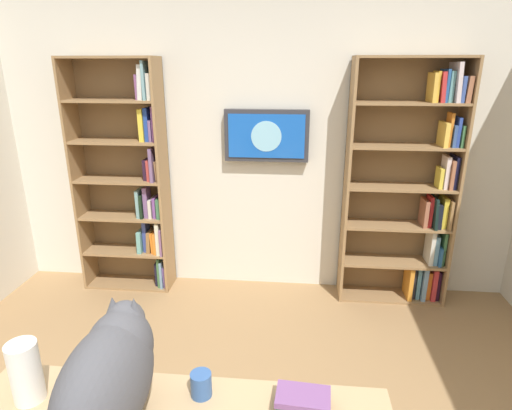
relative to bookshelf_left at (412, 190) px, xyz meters
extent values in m
cube|color=silver|center=(1.28, -0.17, 0.37)|extent=(4.52, 0.06, 2.70)
cube|color=#937047|center=(-0.32, 0.02, 0.03)|extent=(0.02, 0.28, 2.02)
cube|color=#937047|center=(0.54, 0.02, 0.03)|extent=(0.02, 0.28, 2.02)
cube|color=brown|center=(0.11, -0.11, 0.03)|extent=(0.88, 0.01, 2.02)
cube|color=#937047|center=(0.11, 0.02, -0.97)|extent=(0.84, 0.27, 0.02)
cube|color=#937047|center=(0.11, 0.02, -0.64)|extent=(0.84, 0.27, 0.02)
cube|color=#937047|center=(0.11, 0.02, -0.30)|extent=(0.84, 0.27, 0.02)
cube|color=#937047|center=(0.11, 0.02, 0.03)|extent=(0.84, 0.27, 0.02)
cube|color=#937047|center=(0.11, 0.02, 0.36)|extent=(0.84, 0.27, 0.02)
cube|color=#937047|center=(0.11, 0.02, 0.70)|extent=(0.84, 0.27, 0.02)
cube|color=#937047|center=(0.11, 0.02, 1.03)|extent=(0.84, 0.27, 0.02)
cube|color=black|center=(-0.29, 0.03, -0.83)|extent=(0.02, 0.15, 0.27)
cube|color=#B83034|center=(-0.25, 0.03, -0.82)|extent=(0.04, 0.18, 0.29)
cube|color=orange|center=(-0.21, 0.03, -0.83)|extent=(0.04, 0.12, 0.25)
cube|color=#6C90AF|center=(-0.17, 0.01, -0.81)|extent=(0.04, 0.23, 0.30)
cube|color=#5991A5|center=(-0.13, 0.01, -0.81)|extent=(0.03, 0.17, 0.30)
cube|color=#282830|center=(-0.09, 0.02, -0.81)|extent=(0.03, 0.14, 0.30)
cube|color=orange|center=(-0.05, 0.03, -0.81)|extent=(0.03, 0.21, 0.30)
cube|color=#3C7145|center=(-0.29, 0.03, -0.48)|extent=(0.02, 0.15, 0.29)
cube|color=#26558A|center=(-0.26, 0.02, -0.55)|extent=(0.02, 0.22, 0.16)
cube|color=#6599B4|center=(-0.23, 0.03, -0.50)|extent=(0.03, 0.15, 0.26)
cube|color=silver|center=(-0.19, 0.02, -0.48)|extent=(0.03, 0.19, 0.30)
cube|color=olive|center=(-0.29, 0.03, -0.17)|extent=(0.02, 0.23, 0.24)
cube|color=yellow|center=(-0.26, 0.02, -0.17)|extent=(0.04, 0.16, 0.25)
cube|color=black|center=(-0.21, 0.02, -0.19)|extent=(0.04, 0.22, 0.20)
cube|color=black|center=(-0.18, 0.04, -0.17)|extent=(0.04, 0.22, 0.26)
cube|color=red|center=(-0.15, 0.03, -0.17)|extent=(0.03, 0.13, 0.26)
cube|color=#9E5F45|center=(-0.11, 0.02, -0.18)|extent=(0.03, 0.18, 0.23)
cube|color=black|center=(-0.29, 0.03, 0.17)|extent=(0.03, 0.19, 0.26)
cube|color=#A06345|center=(-0.26, 0.02, 0.16)|extent=(0.03, 0.23, 0.23)
cube|color=silver|center=(-0.23, 0.04, 0.17)|extent=(0.03, 0.14, 0.26)
cube|color=gold|center=(-0.19, 0.04, 0.12)|extent=(0.03, 0.13, 0.16)
cube|color=#3D7445|center=(-0.29, 0.02, 0.46)|extent=(0.02, 0.21, 0.17)
cube|color=#2B45A0|center=(-0.27, 0.02, 0.49)|extent=(0.02, 0.19, 0.23)
cube|color=#355390|center=(-0.24, 0.04, 0.46)|extent=(0.02, 0.16, 0.17)
cube|color=orange|center=(-0.21, 0.04, 0.50)|extent=(0.03, 0.12, 0.26)
cube|color=#ECBE48|center=(-0.17, 0.04, 0.47)|extent=(0.03, 0.20, 0.19)
cube|color=#A06546|center=(-0.29, 0.04, 0.80)|extent=(0.04, 0.21, 0.19)
cube|color=#3A549B|center=(-0.25, 0.04, 0.80)|extent=(0.03, 0.18, 0.19)
cube|color=silver|center=(-0.21, 0.02, 0.85)|extent=(0.04, 0.24, 0.29)
cube|color=#659FA0|center=(-0.17, 0.03, 0.82)|extent=(0.03, 0.16, 0.23)
cube|color=#265697|center=(-0.13, 0.02, 0.83)|extent=(0.02, 0.20, 0.24)
cube|color=#BE2F31|center=(-0.10, 0.03, 0.82)|extent=(0.04, 0.20, 0.22)
cube|color=gold|center=(-0.07, 0.03, 0.82)|extent=(0.02, 0.15, 0.23)
cube|color=gold|center=(-0.04, 0.04, 0.82)|extent=(0.03, 0.19, 0.21)
cube|color=#937047|center=(2.08, 0.02, 0.03)|extent=(0.02, 0.28, 2.02)
cube|color=#937047|center=(2.84, 0.02, 0.03)|extent=(0.02, 0.28, 2.02)
cube|color=brown|center=(2.46, -0.11, 0.03)|extent=(0.79, 0.01, 2.02)
cube|color=#937047|center=(2.46, 0.02, -0.97)|extent=(0.74, 0.27, 0.02)
cube|color=#937047|center=(2.46, 0.02, -0.64)|extent=(0.74, 0.27, 0.02)
cube|color=#937047|center=(2.46, 0.02, -0.30)|extent=(0.74, 0.27, 0.02)
cube|color=#937047|center=(2.46, 0.02, 0.03)|extent=(0.74, 0.27, 0.02)
cube|color=#937047|center=(2.46, 0.02, 0.36)|extent=(0.74, 0.27, 0.02)
cube|color=#937047|center=(2.46, 0.02, 0.70)|extent=(0.74, 0.27, 0.02)
cube|color=#937047|center=(2.46, 0.02, 1.03)|extent=(0.74, 0.27, 0.02)
cube|color=#6F5190|center=(2.11, 0.03, -0.86)|extent=(0.03, 0.17, 0.20)
cube|color=#6D8FAD|center=(2.14, 0.02, -0.83)|extent=(0.02, 0.23, 0.25)
cube|color=#406E41|center=(2.16, 0.03, -0.82)|extent=(0.02, 0.17, 0.28)
cube|color=black|center=(2.20, 0.02, -0.85)|extent=(0.02, 0.13, 0.22)
cube|color=#82577C|center=(2.11, 0.04, -0.51)|extent=(0.02, 0.23, 0.24)
cube|color=beige|center=(2.14, 0.02, -0.48)|extent=(0.03, 0.23, 0.30)
cube|color=orange|center=(2.18, 0.04, -0.53)|extent=(0.03, 0.18, 0.19)
cube|color=orange|center=(2.21, 0.04, -0.53)|extent=(0.03, 0.13, 0.19)
cube|color=olive|center=(2.24, 0.03, -0.53)|extent=(0.04, 0.16, 0.20)
cube|color=#384690|center=(2.28, 0.02, -0.48)|extent=(0.03, 0.12, 0.29)
cube|color=#63A29C|center=(2.32, 0.01, -0.53)|extent=(0.04, 0.21, 0.20)
cube|color=#3E714B|center=(2.12, 0.04, -0.20)|extent=(0.04, 0.16, 0.18)
cube|color=#76468E|center=(2.16, 0.02, -0.20)|extent=(0.03, 0.16, 0.18)
cube|color=beige|center=(2.20, 0.01, -0.21)|extent=(0.03, 0.19, 0.17)
cube|color=slate|center=(2.24, 0.04, -0.16)|extent=(0.04, 0.12, 0.27)
cube|color=black|center=(2.27, 0.04, -0.19)|extent=(0.02, 0.17, 0.21)
cube|color=#72A0A1|center=(2.31, 0.03, -0.17)|extent=(0.03, 0.16, 0.25)
cube|color=#9A6E45|center=(2.11, 0.03, 0.13)|extent=(0.03, 0.17, 0.17)
cube|color=slate|center=(2.15, 0.04, 0.18)|extent=(0.03, 0.22, 0.29)
cube|color=#B53C37|center=(2.18, 0.03, 0.13)|extent=(0.03, 0.16, 0.18)
cube|color=#271629|center=(2.22, 0.02, 0.13)|extent=(0.03, 0.12, 0.18)
cube|color=#714079|center=(2.11, 0.03, 0.52)|extent=(0.02, 0.16, 0.28)
cube|color=slate|center=(2.15, 0.04, 0.46)|extent=(0.02, 0.12, 0.17)
cube|color=#224198|center=(2.18, 0.02, 0.51)|extent=(0.03, 0.13, 0.27)
cube|color=yellow|center=(2.22, 0.02, 0.51)|extent=(0.04, 0.16, 0.26)
cube|color=beige|center=(2.12, 0.02, 0.81)|extent=(0.04, 0.19, 0.20)
cube|color=#709FA9|center=(2.16, 0.03, 0.86)|extent=(0.02, 0.20, 0.30)
cube|color=silver|center=(2.19, 0.02, 0.84)|extent=(0.05, 0.18, 0.27)
cube|color=#7F4B7B|center=(2.23, 0.03, 0.81)|extent=(0.02, 0.12, 0.20)
cube|color=#333338|center=(1.21, -0.09, 0.41)|extent=(0.70, 0.06, 0.43)
cube|color=blue|center=(1.21, -0.05, 0.41)|extent=(0.63, 0.01, 0.36)
cylinder|color=#8CCCEA|center=(1.21, -0.05, 0.41)|extent=(0.25, 0.00, 0.25)
ellipsoid|color=#4C4C51|center=(1.56, 2.35, -0.03)|extent=(0.27, 0.54, 0.37)
ellipsoid|color=#4C4C51|center=(1.56, 2.23, 0.02)|extent=(0.23, 0.30, 0.28)
sphere|color=#4C4C51|center=(1.56, 2.16, 0.09)|extent=(0.14, 0.14, 0.14)
cone|color=#4C4C51|center=(1.52, 2.16, 0.15)|extent=(0.06, 0.06, 0.08)
cone|color=#4C4C51|center=(1.60, 2.16, 0.15)|extent=(0.06, 0.06, 0.08)
cone|color=beige|center=(1.52, 2.17, 0.14)|extent=(0.04, 0.04, 0.06)
cone|color=beige|center=(1.60, 2.17, 0.14)|extent=(0.04, 0.04, 0.06)
cylinder|color=white|center=(1.91, 2.25, -0.09)|extent=(0.11, 0.11, 0.24)
cylinder|color=#335999|center=(1.28, 2.17, -0.16)|extent=(0.08, 0.08, 0.10)
cube|color=#7A4C84|center=(0.91, 2.20, -0.20)|extent=(0.15, 0.12, 0.02)
cube|color=#387A47|center=(0.90, 2.20, -0.18)|extent=(0.19, 0.15, 0.02)
cube|color=#7A4C84|center=(0.90, 2.20, -0.16)|extent=(0.20, 0.13, 0.02)
camera|label=1|loc=(0.95, 3.43, 0.97)|focal=29.62mm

